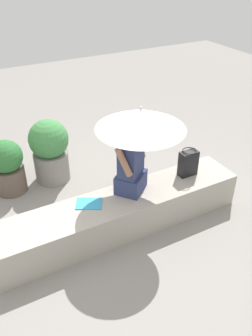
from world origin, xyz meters
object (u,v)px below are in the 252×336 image
(person_seated, at_px, (131,161))
(parasol, at_px, (141,119))
(magazine, at_px, (89,204))
(planter_near, at_px, (50,150))
(planter_far, at_px, (7,166))
(handbag_black, at_px, (188,163))

(person_seated, distance_m, parasol, 0.50)
(person_seated, relative_size, magazine, 3.21)
(person_seated, height_order, planter_near, person_seated)
(person_seated, height_order, magazine, person_seated)
(planter_near, xyz_separation_m, planter_far, (0.58, 0.00, -0.09))
(handbag_black, relative_size, planter_near, 0.38)
(person_seated, bearing_deg, parasol, 159.94)
(parasol, relative_size, planter_near, 1.13)
(person_seated, relative_size, handbag_black, 2.64)
(parasol, height_order, planter_near, parasol)
(person_seated, relative_size, parasol, 0.88)
(parasol, relative_size, magazine, 3.64)
(magazine, bearing_deg, person_seated, -150.00)
(parasol, bearing_deg, planter_far, -46.58)
(handbag_black, distance_m, planter_near, 1.86)
(person_seated, bearing_deg, magazine, 1.78)
(parasol, xyz_separation_m, handbag_black, (-0.67, 0.02, -0.71))
(magazine, height_order, planter_far, planter_far)
(magazine, distance_m, planter_far, 1.41)
(person_seated, xyz_separation_m, parasol, (-0.09, 0.03, 0.49))
(magazine, xyz_separation_m, planter_far, (0.60, -1.27, -0.05))
(planter_far, bearing_deg, parasol, 133.42)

